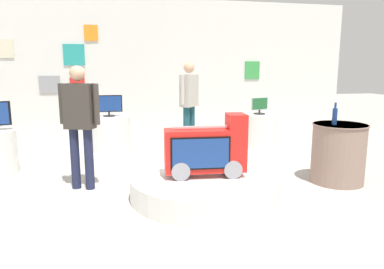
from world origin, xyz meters
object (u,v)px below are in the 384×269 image
(display_pedestal_left_rear, at_px, (259,130))
(bottle_on_side_table, at_px, (335,116))
(shopper_browsing_rear, at_px, (80,118))
(main_display_pedestal, at_px, (205,186))
(tv_on_left_rear, at_px, (260,106))
(tv_on_far_right, at_px, (109,105))
(display_pedestal_far_right, at_px, (110,133))
(shopper_browsing_near_truck, at_px, (189,101))
(side_table_round, at_px, (338,153))
(novelty_firetruck_tv, at_px, (207,151))

(display_pedestal_left_rear, height_order, bottle_on_side_table, bottle_on_side_table)
(shopper_browsing_rear, bearing_deg, display_pedestal_left_rear, 30.12)
(main_display_pedestal, height_order, tv_on_left_rear, tv_on_left_rear)
(main_display_pedestal, bearing_deg, bottle_on_side_table, 3.94)
(shopper_browsing_rear, bearing_deg, tv_on_far_right, 80.55)
(display_pedestal_far_right, xyz_separation_m, tv_on_far_right, (0.00, -0.00, 0.56))
(display_pedestal_far_right, height_order, shopper_browsing_rear, shopper_browsing_rear)
(main_display_pedestal, height_order, tv_on_far_right, tv_on_far_right)
(shopper_browsing_near_truck, bearing_deg, tv_on_left_rear, 11.03)
(display_pedestal_left_rear, height_order, side_table_round, side_table_round)
(novelty_firetruck_tv, xyz_separation_m, display_pedestal_left_rear, (1.87, 2.69, -0.26))
(display_pedestal_left_rear, xyz_separation_m, shopper_browsing_rear, (-3.42, -1.98, 0.63))
(main_display_pedestal, height_order, side_table_round, side_table_round)
(main_display_pedestal, xyz_separation_m, tv_on_left_rear, (1.89, 2.68, 0.71))
(novelty_firetruck_tv, xyz_separation_m, display_pedestal_far_right, (-1.16, 3.06, -0.26))
(tv_on_left_rear, height_order, shopper_browsing_near_truck, shopper_browsing_near_truck)
(shopper_browsing_rear, bearing_deg, side_table_round, -8.67)
(shopper_browsing_near_truck, bearing_deg, shopper_browsing_rear, -137.97)
(shopper_browsing_rear, bearing_deg, novelty_firetruck_tv, -24.52)
(novelty_firetruck_tv, bearing_deg, main_display_pedestal, 155.26)
(tv_on_left_rear, xyz_separation_m, shopper_browsing_near_truck, (-1.56, -0.30, 0.16))
(tv_on_left_rear, relative_size, side_table_round, 0.48)
(main_display_pedestal, bearing_deg, shopper_browsing_near_truck, 82.11)
(bottle_on_side_table, distance_m, shopper_browsing_rear, 3.47)
(main_display_pedestal, distance_m, shopper_browsing_rear, 1.88)
(display_pedestal_far_right, distance_m, bottle_on_side_table, 4.26)
(side_table_round, relative_size, bottle_on_side_table, 2.75)
(display_pedestal_far_right, bearing_deg, novelty_firetruck_tv, -69.22)
(novelty_firetruck_tv, bearing_deg, shopper_browsing_near_truck, 82.57)
(main_display_pedestal, height_order, shopper_browsing_rear, shopper_browsing_rear)
(display_pedestal_left_rear, height_order, shopper_browsing_near_truck, shopper_browsing_near_truck)
(novelty_firetruck_tv, distance_m, tv_on_far_right, 3.28)
(main_display_pedestal, distance_m, display_pedestal_left_rear, 3.29)
(shopper_browsing_rear, bearing_deg, main_display_pedestal, -24.52)
(novelty_firetruck_tv, height_order, tv_on_far_right, tv_on_far_right)
(display_pedestal_left_rear, distance_m, display_pedestal_far_right, 3.05)
(shopper_browsing_rear, bearing_deg, bottle_on_side_table, -9.43)
(display_pedestal_far_right, height_order, side_table_round, side_table_round)
(novelty_firetruck_tv, relative_size, display_pedestal_far_right, 1.25)
(side_table_round, relative_size, shopper_browsing_near_truck, 0.49)
(tv_on_left_rear, distance_m, bottle_on_side_table, 2.55)
(display_pedestal_far_right, distance_m, shopper_browsing_near_truck, 1.75)
(novelty_firetruck_tv, xyz_separation_m, shopper_browsing_near_truck, (0.31, 2.38, 0.41))
(tv_on_left_rear, xyz_separation_m, shopper_browsing_rear, (-3.42, -1.98, 0.12))
(side_table_round, xyz_separation_m, shopper_browsing_rear, (-3.54, 0.54, 0.54))
(tv_on_left_rear, xyz_separation_m, side_table_round, (0.12, -2.52, -0.42))
(tv_on_left_rear, bearing_deg, bottle_on_side_table, -89.94)
(tv_on_far_right, xyz_separation_m, bottle_on_side_table, (3.03, -2.91, 0.08))
(main_display_pedestal, xyz_separation_m, shopper_browsing_rear, (-1.53, 0.70, 0.83))
(tv_on_left_rear, bearing_deg, display_pedestal_far_right, 173.07)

